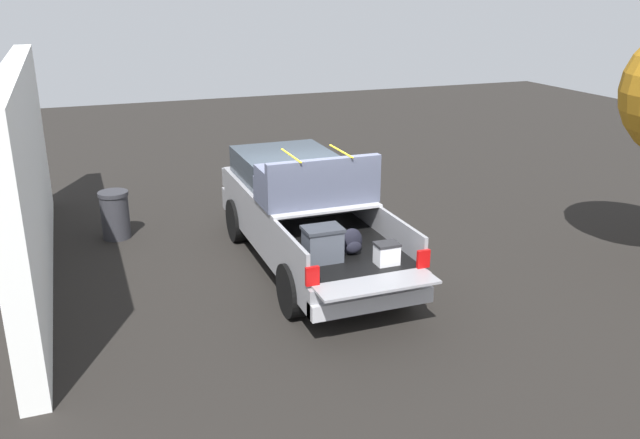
% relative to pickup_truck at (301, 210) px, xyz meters
% --- Properties ---
extents(ground_plane, '(40.00, 40.00, 0.00)m').
position_rel_pickup_truck_xyz_m(ground_plane, '(-0.36, -0.00, -0.97)').
color(ground_plane, black).
extents(pickup_truck, '(6.05, 2.06, 2.23)m').
position_rel_pickup_truck_xyz_m(pickup_truck, '(0.00, 0.00, 0.00)').
color(pickup_truck, gray).
rests_on(pickup_truck, ground_plane).
extents(building_facade, '(8.86, 0.36, 3.67)m').
position_rel_pickup_truck_xyz_m(building_facade, '(0.95, 4.58, 0.86)').
color(building_facade, white).
rests_on(building_facade, ground_plane).
extents(trash_can, '(0.60, 0.60, 0.98)m').
position_rel_pickup_truck_xyz_m(trash_can, '(2.41, 3.17, -0.48)').
color(trash_can, '#2D2D33').
rests_on(trash_can, ground_plane).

